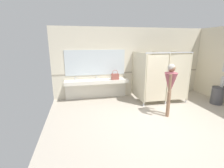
{
  "coord_description": "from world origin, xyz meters",
  "views": [
    {
      "loc": [
        -2.43,
        -4.05,
        2.34
      ],
      "look_at": [
        -1.37,
        0.84,
        1.03
      ],
      "focal_mm": 25.76,
      "sensor_mm": 36.0,
      "label": 1
    }
  ],
  "objects_px": {
    "handbag": "(115,76)",
    "soap_dispenser": "(112,76)",
    "person_standing": "(170,84)",
    "trash_bin": "(217,95)"
  },
  "relations": [
    {
      "from": "handbag",
      "to": "soap_dispenser",
      "type": "height_order",
      "value": "handbag"
    },
    {
      "from": "person_standing",
      "to": "handbag",
      "type": "bearing_deg",
      "value": 125.84
    },
    {
      "from": "person_standing",
      "to": "handbag",
      "type": "relative_size",
      "value": 4.27
    },
    {
      "from": "trash_bin",
      "to": "person_standing",
      "type": "distance_m",
      "value": 2.59
    },
    {
      "from": "trash_bin",
      "to": "handbag",
      "type": "bearing_deg",
      "value": 160.64
    },
    {
      "from": "soap_dispenser",
      "to": "trash_bin",
      "type": "bearing_deg",
      "value": -22.87
    },
    {
      "from": "trash_bin",
      "to": "soap_dispenser",
      "type": "height_order",
      "value": "soap_dispenser"
    },
    {
      "from": "person_standing",
      "to": "soap_dispenser",
      "type": "height_order",
      "value": "person_standing"
    },
    {
      "from": "handbag",
      "to": "soap_dispenser",
      "type": "bearing_deg",
      "value": 102.72
    },
    {
      "from": "trash_bin",
      "to": "soap_dispenser",
      "type": "relative_size",
      "value": 3.39
    }
  ]
}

